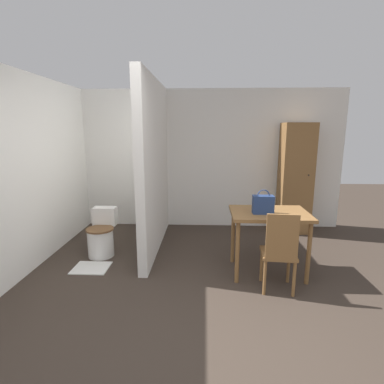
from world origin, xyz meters
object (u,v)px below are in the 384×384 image
object	(u,v)px
wooden_cabinet	(295,179)
toilet	(102,236)
wooden_chair	(280,250)
handbag	(263,204)
dining_table	(269,220)

from	to	relation	value
wooden_cabinet	toilet	bearing A→B (deg)	-158.87
wooden_chair	handbag	world-z (taller)	handbag
wooden_chair	dining_table	bearing A→B (deg)	97.42
toilet	wooden_cabinet	distance (m)	3.35
dining_table	wooden_chair	xyz separation A→B (m)	(0.03, -0.47, -0.20)
handbag	dining_table	bearing A→B (deg)	37.18
wooden_chair	toilet	xyz separation A→B (m)	(-2.31, 0.93, -0.21)
dining_table	wooden_chair	bearing A→B (deg)	-86.88
dining_table	wooden_cabinet	world-z (taller)	wooden_cabinet
wooden_chair	wooden_cabinet	size ratio (longest dim) A/B	0.49
dining_table	wooden_cabinet	distance (m)	1.83
handbag	wooden_cabinet	distance (m)	1.93
dining_table	toilet	size ratio (longest dim) A/B	1.43
toilet	handbag	distance (m)	2.34
wooden_chair	handbag	bearing A→B (deg)	111.86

